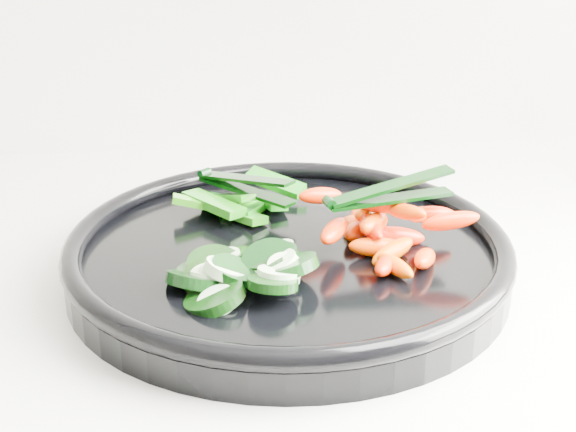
{
  "coord_description": "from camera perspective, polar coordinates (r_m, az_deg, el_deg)",
  "views": [
    {
      "loc": [
        0.62,
        1.04,
        1.25
      ],
      "look_at": [
        0.67,
        1.65,
        0.99
      ],
      "focal_mm": 50.0,
      "sensor_mm": 36.0,
      "label": 1
    }
  ],
  "objects": [
    {
      "name": "veggie_tray",
      "position": [
        0.68,
        0.0,
        -2.69
      ],
      "size": [
        0.41,
        0.41,
        0.04
      ],
      "color": "black",
      "rests_on": "counter"
    },
    {
      "name": "tong_carrot",
      "position": [
        0.66,
        7.05,
        1.62
      ],
      "size": [
        0.11,
        0.04,
        0.02
      ],
      "color": "black",
      "rests_on": "carrot_pile"
    },
    {
      "name": "carrot_pile",
      "position": [
        0.67,
        6.68,
        -0.96
      ],
      "size": [
        0.14,
        0.14,
        0.05
      ],
      "color": "#FF6700",
      "rests_on": "veggie_tray"
    },
    {
      "name": "tong_pepper",
      "position": [
        0.75,
        -3.23,
        2.3
      ],
      "size": [
        0.09,
        0.09,
        0.02
      ],
      "color": "black",
      "rests_on": "pepper_pile"
    },
    {
      "name": "pepper_pile",
      "position": [
        0.75,
        -3.65,
        1.04
      ],
      "size": [
        0.13,
        0.11,
        0.04
      ],
      "color": "#116409",
      "rests_on": "veggie_tray"
    },
    {
      "name": "cucumber_pile",
      "position": [
        0.62,
        -3.81,
        -4.06
      ],
      "size": [
        0.13,
        0.12,
        0.04
      ],
      "color": "black",
      "rests_on": "veggie_tray"
    }
  ]
}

